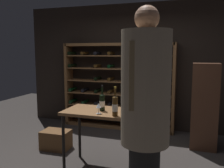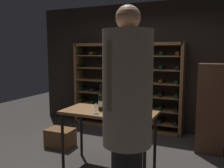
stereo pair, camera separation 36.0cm
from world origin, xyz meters
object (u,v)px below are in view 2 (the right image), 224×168
Objects in this scene: wine_crate at (60,138)px; wine_bottle_black_capsule at (111,106)px; wine_bottle_gold_foil at (132,103)px; wine_glass_stemmed_center at (96,106)px; display_cabinet at (211,109)px; person_guest_blue_shirt at (127,116)px; wine_bottle_amber_reserve at (101,102)px; wine_rack at (126,87)px; tasting_table at (109,118)px.

wine_bottle_black_capsule is (1.29, -0.65, 0.84)m from wine_crate.
wine_bottle_gold_foil reaches higher than wine_crate.
wine_bottle_black_capsule is 2.66× the size of wine_glass_stemmed_center.
display_cabinet is at bearing 50.69° from wine_bottle_gold_foil.
person_guest_blue_shirt reaches higher than display_cabinet.
wine_bottle_amber_reserve is 0.45m from wine_bottle_gold_foil.
wine_rack is 6.79× the size of wine_bottle_amber_reserve.
tasting_table is 0.35m from wine_bottle_black_capsule.
wine_bottle_gold_foil is at bearing 59.70° from wine_bottle_black_capsule.
display_cabinet reaches higher than wine_glass_stemmed_center.
person_guest_blue_shirt is at bearing -103.85° from display_cabinet.
person_guest_blue_shirt is at bearing -72.51° from wine_bottle_gold_foil.
person_guest_blue_shirt is 1.40m from wine_bottle_amber_reserve.
tasting_table is at bearing -135.43° from display_cabinet.
display_cabinet is (1.29, 1.27, -0.02)m from tasting_table.
display_cabinet is 4.22× the size of wine_bottle_gold_foil.
wine_bottle_gold_foil is at bearing 31.93° from wine_glass_stemmed_center.
tasting_table is at bearing 2.52° from wine_bottle_amber_reserve.
wine_bottle_amber_reserve is at bearing -177.48° from tasting_table.
tasting_table is 1.38m from person_guest_blue_shirt.
wine_crate is (-1.15, 0.42, -0.61)m from tasting_table.
wine_bottle_black_capsule is (0.14, -0.22, 0.23)m from tasting_table.
wine_bottle_amber_reserve is (-0.26, 0.22, -0.01)m from wine_bottle_black_capsule.
wine_glass_stemmed_center is (-0.24, 0.04, -0.03)m from wine_bottle_black_capsule.
person_guest_blue_shirt is (0.70, -1.13, 0.38)m from tasting_table.
wine_bottle_black_capsule is at bearing -127.61° from display_cabinet.
wine_bottle_black_capsule is 0.25m from wine_glass_stemmed_center.
wine_crate is at bearing -160.83° from display_cabinet.
display_cabinet is at bearing 19.17° from wine_crate.
person_guest_blue_shirt reaches higher than tasting_table.
wine_glass_stemmed_center is at bearing 170.10° from wine_bottle_black_capsule.
wine_glass_stemmed_center is at bearing -85.14° from wine_bottle_amber_reserve.
wine_glass_stemmed_center is at bearing -148.07° from wine_bottle_gold_foil.
display_cabinet is 1.91m from wine_bottle_black_capsule.
wine_crate is at bearing 159.82° from tasting_table.
wine_rack reaches higher than display_cabinet.
tasting_table is 3.62× the size of wine_bottle_amber_reserve.
person_guest_blue_shirt reaches higher than wine_bottle_gold_foil.
wine_bottle_gold_foil is (-0.97, -1.19, 0.25)m from display_cabinet.
display_cabinet is at bearing 44.57° from tasting_table.
wine_rack is 1.19× the size of person_guest_blue_shirt.
display_cabinet is 4.12× the size of wine_bottle_amber_reserve.
wine_crate is 1.67m from wine_bottle_black_capsule.
wine_glass_stemmed_center is (0.37, -2.10, 0.04)m from wine_rack.
wine_bottle_amber_reserve is at bearing 140.13° from wine_bottle_black_capsule.
wine_bottle_amber_reserve reaches higher than wine_glass_stemmed_center.
display_cabinet is 3.89× the size of wine_bottle_black_capsule.
tasting_table is 3.70× the size of wine_bottle_gold_foil.
wine_bottle_amber_reserve is (0.35, -1.93, 0.07)m from wine_rack.
tasting_table is (0.47, -1.92, -0.15)m from wine_rack.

